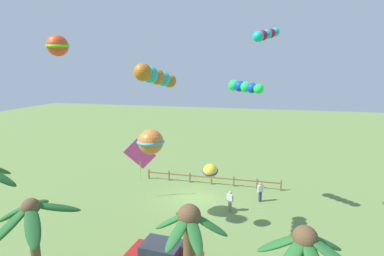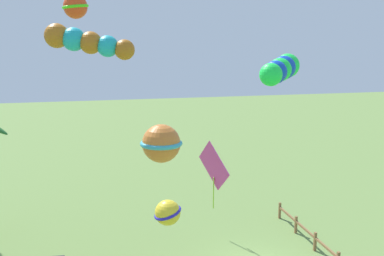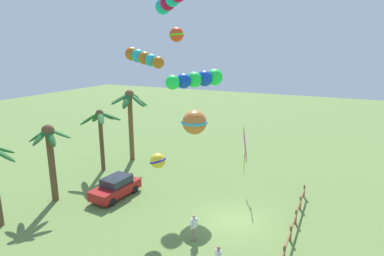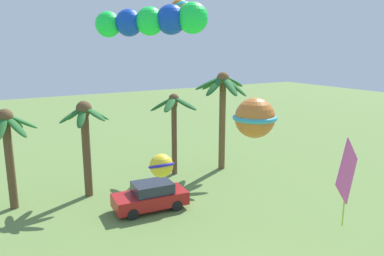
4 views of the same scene
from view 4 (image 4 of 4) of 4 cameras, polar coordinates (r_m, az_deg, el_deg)
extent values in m
cylinder|color=brown|center=(25.30, -2.72, -1.37)|extent=(0.37, 0.37, 5.22)
ellipsoid|color=#1E5623|center=(25.26, -1.03, 3.75)|extent=(1.84, 0.60, 1.17)
ellipsoid|color=#1E5623|center=(25.68, -2.82, 3.70)|extent=(1.27, 1.81, 1.31)
ellipsoid|color=#1E5623|center=(25.15, -4.60, 3.63)|extent=(1.64, 1.69, 1.21)
ellipsoid|color=#1E5623|center=(23.98, -3.40, 3.59)|extent=(1.74, 1.75, 0.92)
ellipsoid|color=#1E5623|center=(24.29, -1.08, 3.74)|extent=(1.27, 1.98, 0.90)
sphere|color=brown|center=(24.81, -2.78, 4.49)|extent=(0.69, 0.69, 0.69)
cylinder|color=brown|center=(22.12, -26.01, -4.88)|extent=(0.43, 0.43, 5.06)
ellipsoid|color=#236028|center=(21.63, -24.56, 0.92)|extent=(1.65, 0.59, 1.05)
ellipsoid|color=#236028|center=(22.22, -25.55, 0.92)|extent=(1.33, 1.52, 1.18)
ellipsoid|color=#236028|center=(22.30, -27.20, 0.80)|extent=(0.91, 1.62, 1.18)
ellipsoid|color=#236028|center=(21.00, -27.10, 0.08)|extent=(1.02, 1.58, 1.24)
ellipsoid|color=#236028|center=(21.14, -25.32, 0.28)|extent=(1.28, 1.48, 1.27)
sphere|color=brown|center=(21.57, -26.64, 1.58)|extent=(0.83, 0.83, 0.83)
cylinder|color=brown|center=(26.36, 4.63, 0.57)|extent=(0.45, 0.45, 6.48)
ellipsoid|color=#236028|center=(26.62, 6.24, 7.06)|extent=(2.12, 0.92, 1.05)
ellipsoid|color=#236028|center=(26.87, 4.81, 6.96)|extent=(1.68, 1.94, 1.21)
ellipsoid|color=#236028|center=(26.51, 3.15, 6.85)|extent=(1.14, 2.05, 1.26)
ellipsoid|color=#236028|center=(25.75, 2.63, 6.87)|extent=(2.10, 1.36, 1.12)
ellipsoid|color=#236028|center=(25.25, 3.53, 6.41)|extent=(1.98, 1.14, 1.40)
ellipsoid|color=#236028|center=(25.19, 5.76, 6.39)|extent=(0.76, 1.95, 1.37)
ellipsoid|color=#236028|center=(25.74, 6.53, 6.33)|extent=(1.60, 1.79, 1.51)
sphere|color=brown|center=(25.90, 4.75, 7.61)|extent=(0.86, 0.86, 0.86)
cylinder|color=brown|center=(22.40, -15.77, -3.69)|extent=(0.46, 0.46, 5.19)
ellipsoid|color=#236028|center=(22.02, -14.36, 2.19)|extent=(1.51, 0.59, 1.04)
ellipsoid|color=#236028|center=(22.58, -15.97, 2.36)|extent=(0.93, 1.55, 1.03)
ellipsoid|color=#236028|center=(22.39, -17.34, 2.15)|extent=(1.13, 1.50, 1.06)
ellipsoid|color=#236028|center=(21.67, -17.88, 1.92)|extent=(1.55, 0.59, 0.97)
ellipsoid|color=#236028|center=(21.28, -16.50, 1.60)|extent=(1.06, 1.47, 1.13)
ellipsoid|color=#236028|center=(21.40, -14.67, 2.12)|extent=(1.23, 1.55, 0.88)
sphere|color=brown|center=(21.85, -16.17, 2.87)|extent=(0.88, 0.88, 0.88)
cube|color=#A51919|center=(20.51, -6.41, -10.71)|extent=(4.03, 2.02, 0.70)
cube|color=#282D38|center=(20.32, -6.05, -9.01)|extent=(2.15, 1.66, 0.56)
cylinder|color=black|center=(19.62, -9.01, -12.86)|extent=(0.61, 0.23, 0.60)
cylinder|color=black|center=(20.99, -10.29, -11.17)|extent=(0.61, 0.23, 0.60)
cylinder|color=black|center=(20.36, -2.36, -11.74)|extent=(0.61, 0.23, 0.60)
cylinder|color=black|center=(21.69, -4.03, -10.20)|extent=(0.61, 0.23, 0.60)
sphere|color=orange|center=(16.17, 9.56, 1.54)|extent=(1.73, 1.73, 1.73)
torus|color=#37A7C1|center=(16.17, 9.56, 1.54)|extent=(1.98, 1.98, 0.21)
sphere|color=yellow|center=(14.70, -4.69, -5.73)|extent=(0.93, 0.93, 0.93)
torus|color=#2820B7|center=(14.70, -4.69, -5.73)|extent=(1.04, 1.02, 0.42)
sphere|color=#B36418|center=(18.64, -1.87, 17.64)|extent=(0.93, 0.93, 0.93)
sphere|color=#1DABBA|center=(18.01, -1.32, 17.41)|extent=(0.89, 0.89, 0.89)
sphere|color=#B36418|center=(17.39, -0.74, 17.17)|extent=(0.86, 0.86, 0.86)
sphere|color=#1DABBA|center=(16.77, -0.12, 16.90)|extent=(0.82, 0.82, 0.82)
sphere|color=#B36418|center=(16.15, 0.55, 16.62)|extent=(0.78, 0.78, 0.78)
sphere|color=#1BF149|center=(10.04, 0.09, 16.43)|extent=(0.81, 0.81, 0.81)
sphere|color=blue|center=(10.11, -3.22, 16.18)|extent=(0.78, 0.78, 0.78)
sphere|color=#1BF149|center=(10.22, -6.46, 15.88)|extent=(0.74, 0.74, 0.74)
sphere|color=blue|center=(10.36, -9.62, 15.54)|extent=(0.71, 0.71, 0.71)
sphere|color=#1BF149|center=(10.52, -12.67, 15.16)|extent=(0.68, 0.68, 0.68)
cube|color=#E141A2|center=(16.15, 22.57, -6.09)|extent=(2.48, 0.97, 2.61)
cylinder|color=#96D834|center=(16.66, 22.14, -10.99)|extent=(0.06, 0.06, 1.71)
camera|label=1|loc=(31.02, -26.37, 14.56)|focal=28.29mm
camera|label=2|loc=(17.57, -62.05, 11.04)|focal=41.25mm
camera|label=3|loc=(10.36, -107.04, 8.29)|focal=30.15mm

